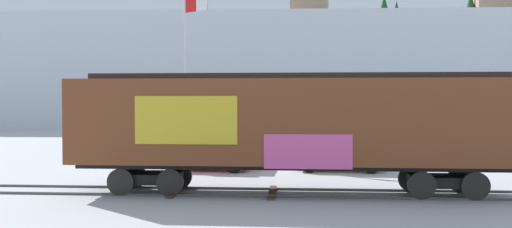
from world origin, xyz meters
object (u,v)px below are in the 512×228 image
freight_car (293,123)px  parked_car_red (208,152)px  flagpole (189,51)px  parked_car_tan (338,153)px

freight_car → parked_car_red: bearing=122.3°
flagpole → parked_car_red: bearing=-70.7°
freight_car → flagpole: (-5.49, 10.83, 3.61)m
freight_car → parked_car_red: freight_car is taller
freight_car → parked_car_tan: bearing=69.3°
parked_car_red → flagpole: bearing=109.3°
flagpole → parked_car_tan: bearing=-31.8°
parked_car_red → freight_car: bearing=-57.7°
freight_car → parked_car_tan: freight_car is taller
flagpole → parked_car_tan: (7.76, -4.81, -5.22)m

